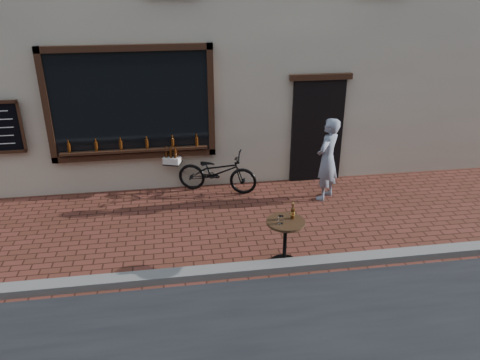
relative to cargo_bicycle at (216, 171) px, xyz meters
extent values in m
plane|color=#55281B|center=(0.30, -3.17, -0.44)|extent=(90.00, 90.00, 0.00)
cube|color=slate|center=(0.30, -2.97, -0.38)|extent=(90.00, 0.25, 0.12)
cube|color=black|center=(-1.60, 0.28, 1.41)|extent=(3.00, 0.06, 2.00)
cube|color=black|center=(-1.60, 0.26, 2.47)|extent=(3.24, 0.10, 0.12)
cube|color=black|center=(-1.60, 0.26, 0.35)|extent=(3.24, 0.10, 0.12)
cube|color=black|center=(-3.16, 0.26, 1.41)|extent=(0.12, 0.10, 2.24)
cube|color=black|center=(-0.04, 0.26, 1.41)|extent=(0.12, 0.10, 2.24)
cube|color=black|center=(-1.60, 0.21, 0.48)|extent=(2.90, 0.16, 0.05)
cube|color=black|center=(2.20, 0.29, 0.66)|extent=(1.10, 0.10, 2.20)
cube|color=black|center=(2.20, 0.26, 1.82)|extent=(1.30, 0.10, 0.12)
cube|color=black|center=(-4.00, 0.27, 1.06)|extent=(0.62, 0.04, 0.92)
cylinder|color=#3D1C07|center=(-2.85, 0.21, 0.60)|extent=(0.06, 0.06, 0.19)
cylinder|color=#3D1C07|center=(-2.35, 0.21, 0.60)|extent=(0.06, 0.06, 0.19)
cylinder|color=#3D1C07|center=(-1.85, 0.21, 0.60)|extent=(0.06, 0.06, 0.19)
cylinder|color=#3D1C07|center=(-1.35, 0.21, 0.60)|extent=(0.06, 0.06, 0.19)
cylinder|color=#3D1C07|center=(-0.85, 0.21, 0.60)|extent=(0.06, 0.06, 0.19)
cylinder|color=#3D1C07|center=(-0.35, 0.21, 0.60)|extent=(0.06, 0.06, 0.19)
imported|color=black|center=(0.03, -0.01, -0.01)|extent=(1.75, 1.11, 0.87)
cube|color=black|center=(-0.83, 0.30, 0.15)|extent=(0.47, 0.55, 0.03)
cube|color=white|center=(-0.83, 0.30, 0.24)|extent=(0.47, 0.56, 0.13)
cylinder|color=#3D1C07|center=(-0.80, 0.11, 0.39)|extent=(0.05, 0.05, 0.18)
cylinder|color=#3D1C07|center=(-0.89, 0.14, 0.39)|extent=(0.05, 0.05, 0.18)
cylinder|color=#3D1C07|center=(-0.98, 0.17, 0.39)|extent=(0.05, 0.05, 0.18)
cylinder|color=#3D1C07|center=(-0.76, 0.21, 0.39)|extent=(0.05, 0.05, 0.18)
cylinder|color=#3D1C07|center=(-0.85, 0.25, 0.39)|extent=(0.05, 0.05, 0.18)
cylinder|color=#3D1C07|center=(-0.94, 0.28, 0.39)|extent=(0.05, 0.05, 0.18)
cylinder|color=#3D1C07|center=(-0.72, 0.32, 0.39)|extent=(0.05, 0.05, 0.18)
cylinder|color=#3D1C07|center=(-0.81, 0.36, 0.39)|extent=(0.05, 0.05, 0.18)
cylinder|color=#3D1C07|center=(-0.90, 0.39, 0.39)|extent=(0.05, 0.05, 0.18)
cylinder|color=#3D1C07|center=(-0.68, 0.43, 0.39)|extent=(0.05, 0.05, 0.18)
cylinder|color=#3D1C07|center=(-0.77, 0.46, 0.39)|extent=(0.05, 0.05, 0.18)
cylinder|color=black|center=(0.77, -2.82, -0.43)|extent=(0.43, 0.43, 0.03)
cylinder|color=black|center=(0.77, -2.82, -0.07)|extent=(0.06, 0.06, 0.69)
cylinder|color=black|center=(0.77, -2.82, 0.30)|extent=(0.59, 0.59, 0.04)
cylinder|color=gold|center=(0.89, -2.76, 0.41)|extent=(0.06, 0.06, 0.06)
cylinder|color=white|center=(0.67, -2.89, 0.38)|extent=(0.08, 0.08, 0.13)
imported|color=gray|center=(2.14, -0.65, 0.39)|extent=(0.71, 0.71, 1.66)
camera|label=1|loc=(-0.86, -8.82, 3.73)|focal=35.00mm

